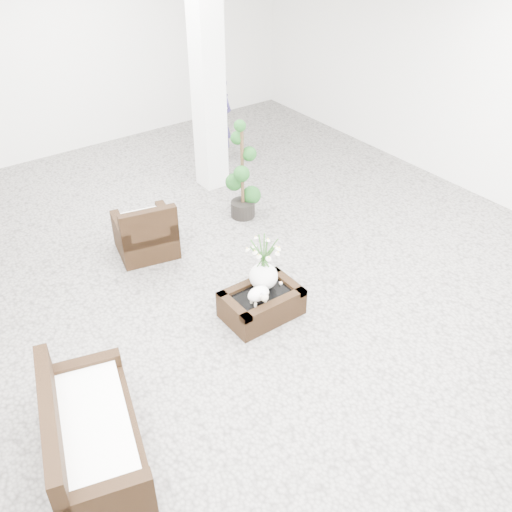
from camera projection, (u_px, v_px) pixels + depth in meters
ground at (251, 293)px, 7.18m from camera, size 11.00×11.00×0.00m
column at (208, 80)px, 8.62m from camera, size 0.40×0.40×3.50m
coffee_table at (262, 304)px, 6.75m from camera, size 0.90×0.60×0.31m
sheep_figurine at (258, 295)px, 6.47m from camera, size 0.28×0.23×0.21m
planter_narcissus at (264, 259)px, 6.55m from camera, size 0.44×0.44×0.80m
tealight at (281, 283)px, 6.81m from camera, size 0.04×0.04×0.03m
armchair at (144, 226)px, 7.72m from camera, size 0.90×0.87×0.81m
loveseat at (93, 428)px, 4.96m from camera, size 1.12×1.70×0.83m
topiary at (242, 171)px, 8.30m from camera, size 0.41×0.41×1.54m
shopper at (219, 119)px, 9.96m from camera, size 0.49×0.63×1.53m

